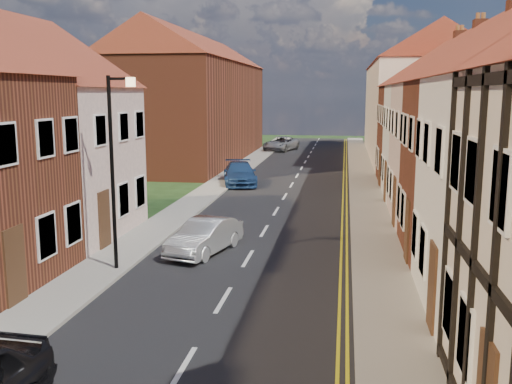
{
  "coord_description": "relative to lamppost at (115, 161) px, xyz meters",
  "views": [
    {
      "loc": [
        3.17,
        3.47,
        5.6
      ],
      "look_at": [
        -0.08,
        24.3,
        1.93
      ],
      "focal_mm": 40.0,
      "sensor_mm": 36.0,
      "label": 1
    }
  ],
  "objects": [
    {
      "name": "road",
      "position": [
        3.81,
        10.0,
        -3.53
      ],
      "size": [
        7.0,
        90.0,
        0.02
      ],
      "primitive_type": "cube",
      "color": "black",
      "rests_on": "ground"
    },
    {
      "name": "pavement_left",
      "position": [
        -0.59,
        10.0,
        -3.48
      ],
      "size": [
        1.8,
        90.0,
        0.12
      ],
      "primitive_type": "cube",
      "color": "gray",
      "rests_on": "ground"
    },
    {
      "name": "pavement_right",
      "position": [
        8.21,
        10.0,
        -3.48
      ],
      "size": [
        1.8,
        90.0,
        0.12
      ],
      "primitive_type": "cube",
      "color": "gray",
      "rests_on": "ground"
    },
    {
      "name": "cottage_r_pink",
      "position": [
        13.11,
        8.9,
        0.94
      ],
      "size": [
        8.3,
        6.0,
        9.0
      ],
      "color": "#B4988E",
      "rests_on": "ground"
    },
    {
      "name": "cottage_r_white_far",
      "position": [
        13.11,
        14.3,
        0.94
      ],
      "size": [
        8.3,
        5.2,
        9.0
      ],
      "color": "silver",
      "rests_on": "ground"
    },
    {
      "name": "cottage_r_cream_far",
      "position": [
        13.11,
        19.7,
        0.94
      ],
      "size": [
        8.3,
        6.0,
        9.0
      ],
      "color": "brown",
      "rests_on": "ground"
    },
    {
      "name": "cottage_l_pink",
      "position": [
        -5.49,
        3.85,
        0.83
      ],
      "size": [
        8.3,
        6.3,
        8.8
      ],
      "color": "#B4988E",
      "rests_on": "ground"
    },
    {
      "name": "block_right_far",
      "position": [
        13.11,
        35.0,
        1.76
      ],
      "size": [
        8.3,
        24.2,
        10.5
      ],
      "color": "beige",
      "rests_on": "ground"
    },
    {
      "name": "block_left_far",
      "position": [
        -5.49,
        30.0,
        1.76
      ],
      "size": [
        8.3,
        24.2,
        10.5
      ],
      "color": "brown",
      "rests_on": "ground"
    },
    {
      "name": "lamppost",
      "position": [
        0.0,
        0.0,
        0.0
      ],
      "size": [
        0.88,
        0.15,
        6.0
      ],
      "color": "black",
      "rests_on": "pavement_left"
    },
    {
      "name": "car_mid",
      "position": [
        2.19,
        2.49,
        -2.93
      ],
      "size": [
        2.21,
        3.89,
        1.21
      ],
      "primitive_type": "imported",
      "rotation": [
        0.0,
        0.0,
        -0.26
      ],
      "color": "#9EA1A5",
      "rests_on": "ground"
    },
    {
      "name": "car_far",
      "position": [
        0.61,
        17.78,
        -2.85
      ],
      "size": [
        2.98,
        5.06,
        1.38
      ],
      "primitive_type": "imported",
      "rotation": [
        0.0,
        0.0,
        0.24
      ],
      "color": "navy",
      "rests_on": "ground"
    },
    {
      "name": "car_distant",
      "position": [
        0.79,
        39.03,
        -2.85
      ],
      "size": [
        3.59,
        5.4,
        1.38
      ],
      "primitive_type": "imported",
      "rotation": [
        0.0,
        0.0,
        -0.29
      ],
      "color": "#94969B",
      "rests_on": "ground"
    }
  ]
}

